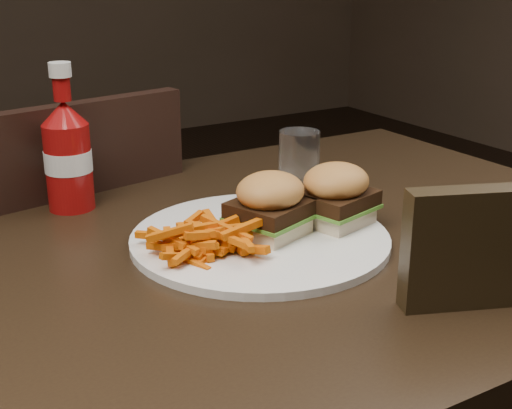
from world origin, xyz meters
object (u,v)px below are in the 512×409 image
dining_table (230,260)px  tumbler (299,162)px  chair_far (35,329)px  plate (260,239)px  ketchup_bottle (69,170)px

dining_table → tumbler: tumbler is taller
chair_far → plate: plate is taller
dining_table → ketchup_bottle: bearing=117.6°
chair_far → plate: bearing=100.2°
dining_table → plate: (0.04, -0.01, 0.03)m
plate → ketchup_bottle: size_ratio=2.51×
chair_far → tumbler: (0.34, -0.38, 0.38)m
chair_far → plate: (0.19, -0.51, 0.33)m
ketchup_bottle → tumbler: bearing=-22.3°
dining_table → plate: size_ratio=3.53×
dining_table → ketchup_bottle: size_ratio=8.85×
dining_table → ketchup_bottle: (-0.13, 0.25, 0.08)m
dining_table → ketchup_bottle: ketchup_bottle is taller
dining_table → plate: bearing=-15.1°
plate → ketchup_bottle: bearing=123.1°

